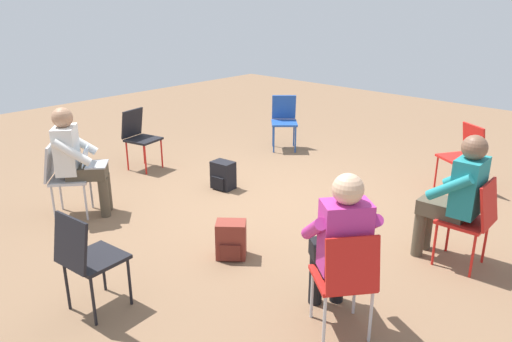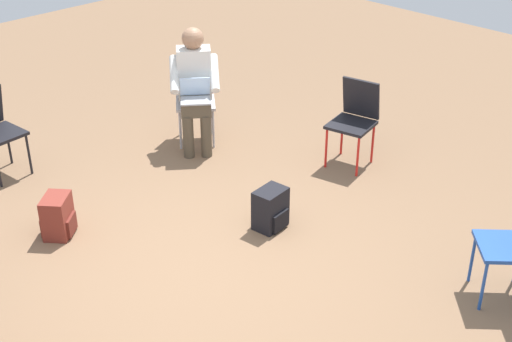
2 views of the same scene
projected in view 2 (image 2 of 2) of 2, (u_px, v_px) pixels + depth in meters
name	position (u px, v px, depth m)	size (l,w,h in m)	color
ground_plane	(206.00, 269.00, 5.58)	(14.46, 14.46, 0.00)	brown
chair_west	(355.00, 117.00, 6.94)	(0.51, 0.48, 0.85)	black
chair_southwest	(195.00, 95.00, 7.42)	(0.58, 0.58, 0.85)	#B7B7BC
person_with_laptop	(195.00, 83.00, 7.18)	(0.63, 0.64, 1.24)	#4C4233
backpack_near_laptop_user	(58.00, 218.00, 5.94)	(0.34, 0.33, 0.36)	maroon
backpack_by_empty_chair	(270.00, 211.00, 6.05)	(0.30, 0.27, 0.36)	black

